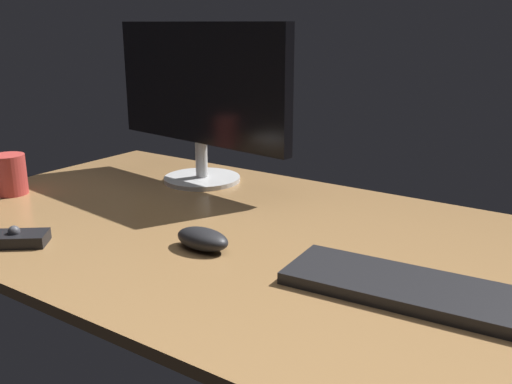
{
  "coord_description": "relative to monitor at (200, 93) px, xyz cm",
  "views": [
    {
      "loc": [
        67.47,
        -88.31,
        42.8
      ],
      "look_at": [
        1.49,
        7.96,
        8.0
      ],
      "focal_mm": 40.0,
      "sensor_mm": 36.0,
      "label": 1
    }
  ],
  "objects": [
    {
      "name": "desk",
      "position": [
        27.72,
        -25.0,
        -24.54
      ],
      "size": [
        140.0,
        84.0,
        2.0
      ],
      "primitive_type": "cube",
      "color": "olive",
      "rests_on": "ground"
    },
    {
      "name": "monitor",
      "position": [
        0.0,
        0.0,
        0.0
      ],
      "size": [
        58.51,
        20.37,
        41.01
      ],
      "rotation": [
        0.0,
        0.0,
        -0.13
      ],
      "color": "#B7B7B7",
      "rests_on": "desk"
    },
    {
      "name": "computer_mouse",
      "position": [
        30.74,
        -36.94,
        -21.54
      ],
      "size": [
        11.44,
        6.48,
        3.99
      ],
      "primitive_type": "ellipsoid",
      "rotation": [
        0.0,
        0.0,
        -0.02
      ],
      "color": "black",
      "rests_on": "desk"
    },
    {
      "name": "media_remote",
      "position": [
        -2.48,
        -57.27,
        -22.33
      ],
      "size": [
        17.71,
        15.78,
        3.8
      ],
      "rotation": [
        0.0,
        0.0,
        0.67
      ],
      "color": "black",
      "rests_on": "desk"
    },
    {
      "name": "coffee_mug",
      "position": [
        -31.41,
        -35.98,
        -18.6
      ],
      "size": [
        8.17,
        8.17,
        9.88
      ],
      "primitive_type": "cylinder",
      "color": "#B23833",
      "rests_on": "desk"
    },
    {
      "name": "keyboard",
      "position": [
        68.45,
        -33.12,
        -22.55
      ],
      "size": [
        38.6,
        17.08,
        1.98
      ],
      "primitive_type": "cube",
      "rotation": [
        0.0,
        0.0,
        0.08
      ],
      "color": "black",
      "rests_on": "desk"
    }
  ]
}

